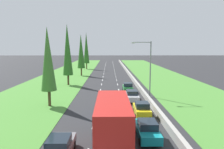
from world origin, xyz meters
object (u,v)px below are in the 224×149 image
Objects in this scene: yellow_hatchback_right_lane at (142,109)px; street_light_mast at (148,65)px; red_box_truck_centre_lane at (113,122)px; silver_sedan_right_lane_fourth at (132,96)px; poplar_tree_third at (67,50)px; grey_sedan_left_lane at (59,148)px; blue_sedan_centre_lane at (108,107)px; poplar_tree_fifth at (86,48)px; poplar_tree_second at (48,59)px; teal_sedan_right_lane at (147,130)px; poplar_tree_fourth at (81,51)px; green_hatchback_right_lane at (128,87)px.

yellow_hatchback_right_lane is 0.43× the size of street_light_mast.
red_box_truck_centre_lane is at bearing -114.35° from yellow_hatchback_right_lane.
red_box_truck_centre_lane is 18.46m from street_light_mast.
silver_sedan_right_lane_fourth is 19.38m from poplar_tree_third.
street_light_mast is at bearing -36.76° from poplar_tree_third.
yellow_hatchback_right_lane is at bearing 51.37° from grey_sedan_left_lane.
poplar_tree_fifth reaches higher than blue_sedan_centre_lane.
poplar_tree_fifth is at bearing 98.03° from red_box_truck_centre_lane.
silver_sedan_right_lane_fourth is at bearing 12.80° from poplar_tree_second.
blue_sedan_centre_lane is at bearing 92.54° from red_box_truck_centre_lane.
grey_sedan_left_lane is (-7.00, -3.29, 0.00)m from teal_sedan_right_lane.
poplar_tree_fourth is at bearing 95.51° from grey_sedan_left_lane.
yellow_hatchback_right_lane is 10.58m from street_light_mast.
poplar_tree_third reaches higher than poplar_tree_second.
poplar_tree_fourth is (-11.37, 28.24, 6.12)m from silver_sedan_right_lane_fourth.
silver_sedan_right_lane_fourth and grey_sedan_left_lane have the same top height.
poplar_tree_third is 32.90m from poplar_tree_fifth.
poplar_tree_fourth is at bearing 117.16° from green_hatchback_right_lane.
red_box_truck_centre_lane is 1.04× the size of street_light_mast.
red_box_truck_centre_lane reaches higher than teal_sedan_right_lane.
blue_sedan_centre_lane is 11.47m from street_light_mast.
poplar_tree_second is at bearing 159.81° from yellow_hatchback_right_lane.
green_hatchback_right_lane is 0.43× the size of street_light_mast.
yellow_hatchback_right_lane is at bearing 85.69° from teal_sedan_right_lane.
teal_sedan_right_lane is 0.33× the size of poplar_tree_fifth.
silver_sedan_right_lane_fourth is 31.05m from poplar_tree_fourth.
poplar_tree_fifth is at bearing 98.93° from blue_sedan_centre_lane.
teal_sedan_right_lane is 0.35× the size of poplar_tree_third.
poplar_tree_fifth is (-8.26, 52.58, 6.99)m from blue_sedan_centre_lane.
poplar_tree_third is (-12.16, 26.58, 6.72)m from teal_sedan_right_lane.
street_light_mast is (14.63, -44.12, -2.57)m from poplar_tree_fifth.
blue_sedan_centre_lane is at bearing 116.88° from teal_sedan_right_lane.
green_hatchback_right_lane is at bearing -62.84° from poplar_tree_fourth.
teal_sedan_right_lane is 16.62m from poplar_tree_second.
red_box_truck_centre_lane is 2.09× the size of blue_sedan_centre_lane.
poplar_tree_second is (-8.50, 12.31, 4.27)m from red_box_truck_centre_lane.
street_light_mast reaches higher than green_hatchback_right_lane.
poplar_tree_fourth is 18.14m from poplar_tree_fifth.
teal_sedan_right_lane is 29.99m from poplar_tree_third.
grey_sedan_left_lane is at bearing -128.63° from yellow_hatchback_right_lane.
yellow_hatchback_right_lane is at bearing -20.19° from poplar_tree_second.
silver_sedan_right_lane_fourth is 0.33× the size of poplar_tree_fifth.
blue_sedan_centre_lane is at bearing 167.74° from yellow_hatchback_right_lane.
red_box_truck_centre_lane is 4.37m from grey_sedan_left_lane.
street_light_mast is (15.03, -11.22, -2.30)m from poplar_tree_third.
teal_sedan_right_lane is 43.31m from poplar_tree_fourth.
silver_sedan_right_lane_fourth is at bearing -47.74° from poplar_tree_third.
street_light_mast reaches higher than red_box_truck_centre_lane.
green_hatchback_right_lane is at bearing 37.44° from poplar_tree_second.
green_hatchback_right_lane is at bearing -73.68° from poplar_tree_fifth.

